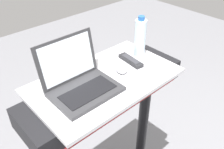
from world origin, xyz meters
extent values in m
cylinder|color=black|center=(0.34, 0.70, 0.58)|extent=(0.07, 0.07, 0.86)
cube|color=black|center=(0.00, 0.70, 1.06)|extent=(0.90, 0.28, 0.11)
cube|color=#0C3F19|center=(0.00, 0.56, 1.06)|extent=(0.24, 0.01, 0.06)
cube|color=maroon|center=(0.00, 0.56, 1.02)|extent=(0.81, 0.00, 0.02)
cube|color=silver|center=(0.00, 0.70, 1.13)|extent=(0.74, 0.43, 0.02)
cube|color=#2D2D30|center=(-0.14, 0.67, 1.15)|extent=(0.30, 0.22, 0.02)
cube|color=black|center=(-0.14, 0.66, 1.16)|extent=(0.25, 0.12, 0.00)
cube|color=#2D2D30|center=(-0.14, 0.80, 1.26)|extent=(0.30, 0.05, 0.21)
cube|color=white|center=(-0.14, 0.80, 1.26)|extent=(0.27, 0.04, 0.19)
ellipsoid|color=#B2B2B7|center=(0.11, 0.70, 1.16)|extent=(0.10, 0.12, 0.03)
cylinder|color=silver|center=(0.29, 0.74, 1.25)|extent=(0.06, 0.06, 0.21)
cylinder|color=#2659A5|center=(0.29, 0.74, 1.36)|extent=(0.03, 0.03, 0.02)
cube|color=#232326|center=(0.20, 0.72, 1.15)|extent=(0.06, 0.16, 0.02)
cube|color=#333338|center=(0.20, 0.72, 1.16)|extent=(0.04, 0.12, 0.00)
camera|label=1|loc=(-0.64, -0.05, 1.85)|focal=39.21mm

